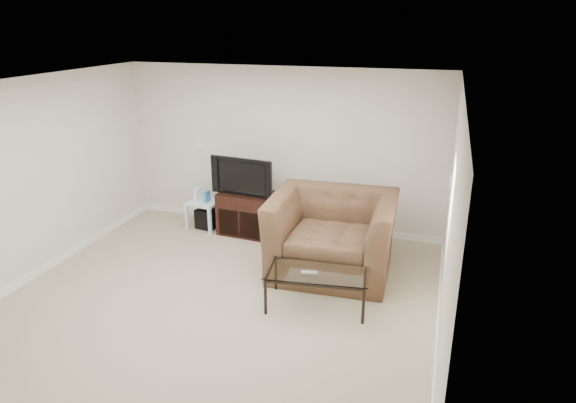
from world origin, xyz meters
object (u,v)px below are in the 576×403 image
(side_table, at_px, (205,214))
(television, at_px, (244,175))
(subwoofer, at_px, (208,218))
(recliner, at_px, (333,222))
(tv_stand, at_px, (247,213))
(coffee_table, at_px, (317,288))

(side_table, bearing_deg, television, -2.67)
(subwoofer, relative_size, recliner, 0.19)
(tv_stand, height_order, subwoofer, tv_stand)
(recliner, distance_m, coffee_table, 1.03)
(subwoofer, bearing_deg, side_table, -152.70)
(side_table, height_order, recliner, recliner)
(subwoofer, distance_m, coffee_table, 2.87)
(television, height_order, coffee_table, television)
(recliner, bearing_deg, tv_stand, 148.85)
(recliner, bearing_deg, subwoofer, 156.43)
(tv_stand, relative_size, coffee_table, 0.67)
(television, distance_m, subwoofer, 1.03)
(tv_stand, distance_m, television, 0.62)
(side_table, xyz_separation_m, coffee_table, (2.27, -1.77, 0.00))
(side_table, height_order, coffee_table, coffee_table)
(tv_stand, relative_size, subwoofer, 2.57)
(coffee_table, bearing_deg, tv_stand, 131.51)
(tv_stand, height_order, coffee_table, tv_stand)
(side_table, bearing_deg, recliner, -20.82)
(subwoofer, xyz_separation_m, coffee_table, (2.24, -1.79, 0.07))
(coffee_table, bearing_deg, television, 132.09)
(tv_stand, xyz_separation_m, television, (-0.00, -0.03, 0.61))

